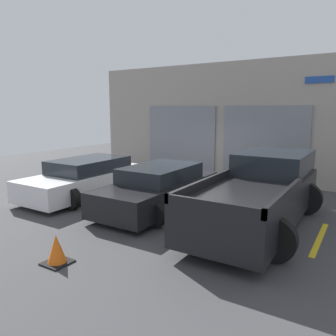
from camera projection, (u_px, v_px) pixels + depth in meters
The scene contains 10 objects.
ground_plane at pixel (189, 195), 10.83m from camera, with size 28.00×28.00×0.00m, color #3D3D3F.
shophouse_building at pixel (228, 123), 13.19m from camera, with size 12.06×0.68×4.61m.
pickup_truck at pixel (261, 192), 7.97m from camera, with size 2.48×5.32×1.67m.
sedan_white at pixel (88, 178), 10.72m from camera, with size 2.18×4.47×1.21m.
sedan_side at pixel (159, 188), 9.25m from camera, with size 2.12×4.24×1.23m.
parking_stripe_far_left at pixel (59, 190), 11.53m from camera, with size 0.12×2.20×0.01m, color gold.
parking_stripe_left at pixel (121, 201), 10.07m from camera, with size 0.12×2.20×0.01m, color gold.
parking_stripe_centre at pixel (203, 217), 8.60m from camera, with size 0.12×2.20×0.01m, color gold.
parking_stripe_right at pixel (320, 239), 7.14m from camera, with size 0.12×2.20×0.01m, color gold.
traffic_cone at pixel (57, 250), 5.95m from camera, with size 0.47×0.47×0.55m.
Camera 1 is at (4.98, -9.28, 2.77)m, focal length 35.00 mm.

